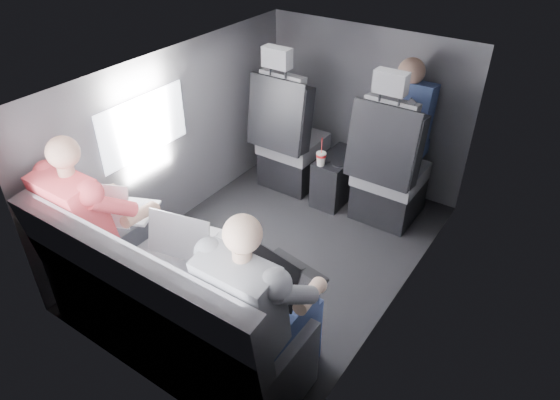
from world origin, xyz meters
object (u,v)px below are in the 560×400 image
Objects in this scene: front_seat_left at (289,144)px; rear_bench at (168,312)px; laptop_silver at (193,239)px; laptop_black at (281,275)px; soda_cup at (321,158)px; center_console at (337,178)px; passenger_front_right at (404,120)px; front_seat_right at (388,175)px; laptop_white at (116,208)px; passenger_rear_right at (260,304)px; passenger_rear_left at (99,221)px.

rear_bench is at bearing -76.69° from front_seat_left.
laptop_black is (0.57, 0.03, -0.00)m from laptop_silver.
soda_cup is (-0.05, 1.74, 0.15)m from rear_bench.
laptop_black is at bearing -58.05° from front_seat_left.
passenger_front_right is at bearing 27.22° from center_console.
soda_cup is at bearing 91.00° from laptop_silver.
front_seat_right is at bearing 76.69° from rear_bench.
front_seat_left is 1.70m from laptop_white.
passenger_rear_right is at bearing -83.97° from laptop_black.
passenger_front_right is at bearing 76.71° from laptop_silver.
soda_cup is (0.40, -0.16, 0.06)m from front_seat_left.
laptop_white is at bearing -95.29° from front_seat_left.
front_seat_right is 1.59× the size of passenger_front_right.
laptop_white is 1.14× the size of laptop_silver.
passenger_rear_right is at bearing 0.02° from passenger_rear_left.
passenger_rear_right is at bearing -60.58° from front_seat_left.
front_seat_left is 0.49m from center_console.
passenger_rear_right reaches higher than laptop_black.
passenger_rear_right is at bearing -69.47° from soda_cup.
rear_bench is at bearing -150.91° from laptop_black.
center_console is at bearing -152.78° from passenger_front_right.
front_seat_left reaches higher than soda_cup.
laptop_white is at bearing -122.24° from front_seat_right.
front_seat_left reaches higher than rear_bench.
rear_bench reaches higher than laptop_silver.
laptop_silver is 0.34× the size of passenger_rear_left.
center_console is 0.39× the size of passenger_rear_left.
laptop_silver is at bearing -103.29° from passenger_front_right.
soda_cup is 1.77m from passenger_rear_right.
front_seat_right reaches higher than center_console.
laptop_black is at bearing -67.54° from soda_cup.
front_seat_right is 1.96m from rear_bench.
soda_cup is 1.62m from laptop_white.
front_seat_right is 0.79× the size of rear_bench.
passenger_rear_left reaches higher than rear_bench.
laptop_white is 0.58m from laptop_silver.
passenger_rear_left is at bearing -108.69° from soda_cup.
laptop_silver is (0.43, -1.63, 0.24)m from front_seat_left.
passenger_rear_right is at bearing -6.47° from laptop_white.
rear_bench is 3.41× the size of laptop_white.
passenger_rear_left is (-0.58, -0.17, -0.01)m from laptop_silver.
soda_cup is at bearing 112.46° from laptop_black.
laptop_silver is at bearing -90.78° from center_console.
center_console is 0.30× the size of rear_bench.
passenger_front_right is at bearing 78.90° from rear_bench.
rear_bench is at bearing -103.31° from front_seat_right.
rear_bench is 0.69m from passenger_rear_left.
laptop_silver is (-0.02, -1.67, 0.44)m from center_console.
front_seat_left is 0.44m from soda_cup.
passenger_rear_right is (0.02, -0.21, -0.02)m from laptop_black.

